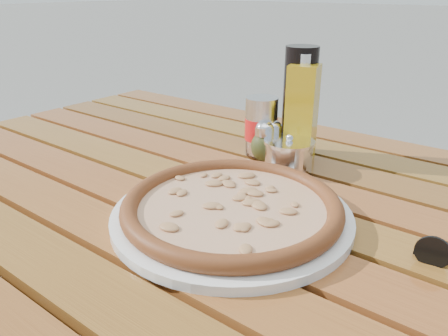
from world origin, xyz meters
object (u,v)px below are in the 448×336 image
Objects in this scene: plate at (232,215)px; soda_can at (261,127)px; pizza at (232,206)px; table at (217,225)px; parmesan_tin at (289,155)px; pepper_shaker at (271,141)px; dark_bottle at (299,102)px; oregano_shaker at (264,142)px; olive_oil_cruet at (302,113)px.

soda_can reaches higher than plate.
plate is 0.02m from pizza.
soda_can is at bearing 114.53° from plate.
table is 3.89× the size of plate.
parmesan_tin is at bearing -24.19° from soda_can.
plate is 0.29m from soda_can.
table is 14.13× the size of parmesan_tin.
parmesan_tin is (0.06, 0.15, 0.11)m from table.
pizza is 0.27m from pepper_shaker.
dark_bottle is at bearing 109.60° from parmesan_tin.
pepper_shaker is (-0.09, 0.25, 0.03)m from plate.
soda_can is at bearing 155.81° from parmesan_tin.
dark_bottle is 0.12m from parmesan_tin.
soda_can is 0.10m from parmesan_tin.
pizza is 0.29m from soda_can.
oregano_shaker is at bearing -109.25° from pepper_shaker.
plate is 0.23m from parmesan_tin.
soda_can is at bearing -164.72° from olive_oil_cruet.
table is at bearing 139.28° from plate.
pizza is 1.89× the size of olive_oil_cruet.
plate is 0.27m from pepper_shaker.
dark_bottle reaches higher than pepper_shaker.
soda_can is (-0.03, 0.19, 0.13)m from table.
plate is at bearing -40.72° from table.
pepper_shaker is (-0.09, 0.25, 0.02)m from pizza.
plate is at bearing 0.00° from pizza.
dark_bottle reaches higher than soda_can.
table is 6.36× the size of dark_bottle.
olive_oil_cruet is (0.02, -0.03, -0.01)m from dark_bottle.
parmesan_tin is at bearing -70.40° from dark_bottle.
pepper_shaker is at bearing -18.95° from soda_can.
pepper_shaker is 0.02m from oregano_shaker.
olive_oil_cruet is at bearing 15.28° from soda_can.
pizza is at bearing -81.82° from olive_oil_cruet.
soda_can is (-0.12, 0.26, 0.05)m from plate.
pepper_shaker is 0.39× the size of olive_oil_cruet.
table is at bearing -88.28° from oregano_shaker.
dark_bottle is (-0.06, 0.31, 0.10)m from plate.
pizza is 4.83× the size of oregano_shaker.
pizza is at bearing -68.41° from oregano_shaker.
pepper_shaker is (0.00, 0.18, 0.11)m from table.
dark_bottle is at bearing 39.73° from soda_can.
pepper_shaker is 0.10m from dark_bottle.
oregano_shaker is at bearing 111.59° from pizza.
olive_oil_cruet is at bearing 98.18° from pizza.
table is 6.67× the size of olive_oil_cruet.
pizza is at bearing -78.73° from dark_bottle.
table is 0.30m from dark_bottle.
table is at bearing -96.35° from dark_bottle.
plate is 0.33m from dark_bottle.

